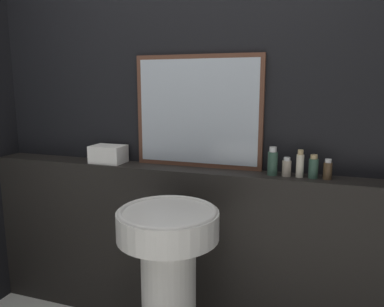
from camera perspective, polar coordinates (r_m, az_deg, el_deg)
wall_back at (r=2.26m, az=0.35°, el=4.64°), size 8.00×0.06×2.50m
vanity_counter at (r=2.35m, az=-0.68°, el=-14.26°), size 2.64×0.19×1.00m
pedestal_sink at (r=1.92m, az=-3.60°, el=-18.03°), size 0.49×0.49×0.90m
mirror at (r=2.20m, az=0.90°, el=6.37°), size 0.77×0.03×0.65m
towel_stack at (r=2.40m, az=-12.63°, el=-0.09°), size 0.21×0.15×0.11m
shampoo_bottle at (r=2.06m, az=12.18°, el=-1.29°), size 0.05×0.05×0.15m
conditioner_bottle at (r=2.06m, az=14.22°, el=-2.07°), size 0.05×0.05×0.10m
lotion_bottle at (r=2.05m, az=16.13°, el=-1.62°), size 0.04×0.04×0.15m
body_wash_bottle at (r=2.05m, az=18.01°, el=-2.02°), size 0.05×0.05×0.13m
hand_soap_bottle at (r=2.05m, az=19.96°, el=-2.37°), size 0.04×0.04×0.11m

